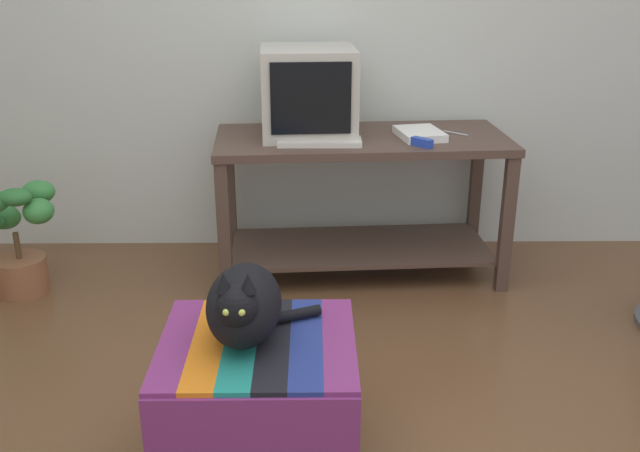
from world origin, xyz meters
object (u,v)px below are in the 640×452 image
desk (361,181)px  ottoman_with_blanket (260,402)px  cat (244,305)px  book (420,134)px  tv_monitor (308,93)px  stapler (422,142)px  keyboard (320,142)px  potted_plant (18,239)px

desk → ottoman_with_blanket: size_ratio=2.40×
desk → cat: bearing=-110.6°
book → ottoman_with_blanket: bearing=-126.8°
tv_monitor → ottoman_with_blanket: (-0.16, -1.55, -0.72)m
tv_monitor → book: bearing=-10.5°
desk → stapler: stapler is taller
desk → tv_monitor: size_ratio=3.08×
tv_monitor → book: tv_monitor is taller
stapler → cat: bearing=-162.6°
ottoman_with_blanket → cat: bearing=166.6°
keyboard → book: bearing=15.0°
potted_plant → stapler: 2.02m
keyboard → potted_plant: size_ratio=0.70×
tv_monitor → stapler: bearing=-27.6°
keyboard → ottoman_with_blanket: bearing=-98.2°
book → stapler: size_ratio=2.38×
tv_monitor → desk: bearing=-11.4°
tv_monitor → cat: 1.60m
book → cat: book is taller
ottoman_with_blanket → stapler: (0.69, 1.31, 0.53)m
desk → tv_monitor: bearing=168.6°
tv_monitor → ottoman_with_blanket: bearing=-99.3°
keyboard → book: book is taller
cat → stapler: (0.73, 1.30, 0.18)m
ottoman_with_blanket → potted_plant: bearing=134.8°
keyboard → cat: keyboard is taller
desk → potted_plant: desk is taller
cat → potted_plant: 1.80m
ottoman_with_blanket → stapler: stapler is taller
desk → keyboard: keyboard is taller
tv_monitor → ottoman_with_blanket: tv_monitor is taller
tv_monitor → cat: tv_monitor is taller
keyboard → stapler: stapler is taller
keyboard → potted_plant: (-1.48, -0.07, -0.47)m
tv_monitor → stapler: tv_monitor is taller
ottoman_with_blanket → cat: 0.35m
keyboard → ottoman_with_blanket: keyboard is taller
book → potted_plant: (-1.98, -0.20, -0.47)m
cat → potted_plant: (-1.23, 1.27, -0.30)m
ottoman_with_blanket → stapler: bearing=62.0°
book → ottoman_with_blanket: book is taller
keyboard → stapler: bearing=-4.9°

